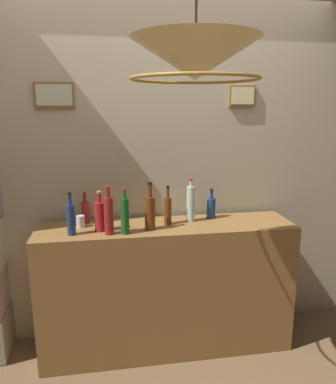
{
  "coord_description": "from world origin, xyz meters",
  "views": [
    {
      "loc": [
        -0.38,
        -1.58,
        1.76
      ],
      "look_at": [
        0.0,
        0.76,
        1.2
      ],
      "focal_mm": 34.09,
      "sensor_mm": 36.0,
      "label": 1
    }
  ],
  "objects_px": {
    "liquor_bottle_whiskey": "(168,210)",
    "glass_tumbler_rocks": "(81,221)",
    "liquor_bottle_vodka": "(85,211)",
    "pendant_lamp": "(195,61)",
    "liquor_bottle_sherry": "(100,216)",
    "liquor_bottle_rye": "(71,218)",
    "liquor_bottle_gin": "(191,204)",
    "liquor_bottle_brandy": "(109,215)",
    "liquor_bottle_vermouth": "(150,212)",
    "liquor_bottle_bourbon": "(125,215)",
    "liquor_bottle_amaro": "(211,207)"
  },
  "relations": [
    {
      "from": "liquor_bottle_brandy",
      "to": "liquor_bottle_whiskey",
      "type": "xyz_separation_m",
      "value": [
        0.41,
        0.14,
        -0.03
      ]
    },
    {
      "from": "liquor_bottle_gin",
      "to": "liquor_bottle_amaro",
      "type": "bearing_deg",
      "value": 16.36
    },
    {
      "from": "liquor_bottle_rye",
      "to": "pendant_lamp",
      "type": "distance_m",
      "value": 1.26
    },
    {
      "from": "liquor_bottle_gin",
      "to": "liquor_bottle_vodka",
      "type": "bearing_deg",
      "value": 173.43
    },
    {
      "from": "liquor_bottle_whiskey",
      "to": "liquor_bottle_vermouth",
      "type": "bearing_deg",
      "value": -145.14
    },
    {
      "from": "liquor_bottle_vermouth",
      "to": "liquor_bottle_bourbon",
      "type": "xyz_separation_m",
      "value": [
        -0.17,
        -0.06,
        -0.0
      ]
    },
    {
      "from": "liquor_bottle_amaro",
      "to": "pendant_lamp",
      "type": "distance_m",
      "value": 1.25
    },
    {
      "from": "liquor_bottle_amaro",
      "to": "liquor_bottle_vodka",
      "type": "distance_m",
      "value": 0.91
    },
    {
      "from": "liquor_bottle_brandy",
      "to": "liquor_bottle_rye",
      "type": "height_order",
      "value": "liquor_bottle_brandy"
    },
    {
      "from": "liquor_bottle_brandy",
      "to": "glass_tumbler_rocks",
      "type": "distance_m",
      "value": 0.28
    },
    {
      "from": "liquor_bottle_gin",
      "to": "liquor_bottle_vermouth",
      "type": "bearing_deg",
      "value": -156.23
    },
    {
      "from": "liquor_bottle_sherry",
      "to": "liquor_bottle_amaro",
      "type": "height_order",
      "value": "liquor_bottle_sherry"
    },
    {
      "from": "liquor_bottle_gin",
      "to": "glass_tumbler_rocks",
      "type": "distance_m",
      "value": 0.78
    },
    {
      "from": "liquor_bottle_sherry",
      "to": "glass_tumbler_rocks",
      "type": "distance_m",
      "value": 0.18
    },
    {
      "from": "liquor_bottle_vodka",
      "to": "liquor_bottle_amaro",
      "type": "bearing_deg",
      "value": -2.34
    },
    {
      "from": "liquor_bottle_vermouth",
      "to": "liquor_bottle_whiskey",
      "type": "height_order",
      "value": "liquor_bottle_vermouth"
    },
    {
      "from": "liquor_bottle_whiskey",
      "to": "liquor_bottle_rye",
      "type": "xyz_separation_m",
      "value": [
        -0.65,
        -0.12,
        0.01
      ]
    },
    {
      "from": "liquor_bottle_whiskey",
      "to": "liquor_bottle_rye",
      "type": "relative_size",
      "value": 0.98
    },
    {
      "from": "liquor_bottle_rye",
      "to": "liquor_bottle_amaro",
      "type": "bearing_deg",
      "value": 11.88
    },
    {
      "from": "liquor_bottle_gin",
      "to": "liquor_bottle_brandy",
      "type": "xyz_separation_m",
      "value": [
        -0.58,
        -0.18,
        0.0
      ]
    },
    {
      "from": "liquor_bottle_amaro",
      "to": "liquor_bottle_vodka",
      "type": "relative_size",
      "value": 0.93
    },
    {
      "from": "liquor_bottle_vermouth",
      "to": "glass_tumbler_rocks",
      "type": "xyz_separation_m",
      "value": [
        -0.47,
        0.13,
        -0.08
      ]
    },
    {
      "from": "liquor_bottle_gin",
      "to": "liquor_bottle_vermouth",
      "type": "relative_size",
      "value": 0.96
    },
    {
      "from": "liquor_bottle_vodka",
      "to": "pendant_lamp",
      "type": "distance_m",
      "value": 1.37
    },
    {
      "from": "liquor_bottle_sherry",
      "to": "liquor_bottle_gin",
      "type": "relative_size",
      "value": 0.87
    },
    {
      "from": "liquor_bottle_bourbon",
      "to": "liquor_bottle_rye",
      "type": "bearing_deg",
      "value": 174.41
    },
    {
      "from": "liquor_bottle_amaro",
      "to": "pendant_lamp",
      "type": "xyz_separation_m",
      "value": [
        -0.32,
        -0.78,
        0.93
      ]
    },
    {
      "from": "liquor_bottle_gin",
      "to": "pendant_lamp",
      "type": "distance_m",
      "value": 1.15
    },
    {
      "from": "liquor_bottle_sherry",
      "to": "liquor_bottle_bourbon",
      "type": "xyz_separation_m",
      "value": [
        0.16,
        -0.08,
        0.02
      ]
    },
    {
      "from": "liquor_bottle_sherry",
      "to": "liquor_bottle_brandy",
      "type": "distance_m",
      "value": 0.1
    },
    {
      "from": "liquor_bottle_gin",
      "to": "liquor_bottle_vodka",
      "type": "distance_m",
      "value": 0.75
    },
    {
      "from": "liquor_bottle_sherry",
      "to": "glass_tumbler_rocks",
      "type": "bearing_deg",
      "value": 142.86
    },
    {
      "from": "liquor_bottle_gin",
      "to": "liquor_bottle_rye",
      "type": "distance_m",
      "value": 0.84
    },
    {
      "from": "liquor_bottle_vodka",
      "to": "glass_tumbler_rocks",
      "type": "xyz_separation_m",
      "value": [
        -0.03,
        -0.09,
        -0.04
      ]
    },
    {
      "from": "liquor_bottle_bourbon",
      "to": "liquor_bottle_brandy",
      "type": "distance_m",
      "value": 0.1
    },
    {
      "from": "liquor_bottle_amaro",
      "to": "liquor_bottle_rye",
      "type": "height_order",
      "value": "liquor_bottle_rye"
    },
    {
      "from": "liquor_bottle_brandy",
      "to": "pendant_lamp",
      "type": "relative_size",
      "value": 0.5
    },
    {
      "from": "liquor_bottle_whiskey",
      "to": "liquor_bottle_bourbon",
      "type": "bearing_deg",
      "value": -153.64
    },
    {
      "from": "liquor_bottle_sherry",
      "to": "liquor_bottle_bourbon",
      "type": "bearing_deg",
      "value": -27.13
    },
    {
      "from": "liquor_bottle_vermouth",
      "to": "liquor_bottle_vodka",
      "type": "relative_size",
      "value": 1.37
    },
    {
      "from": "liquor_bottle_bourbon",
      "to": "liquor_bottle_rye",
      "type": "distance_m",
      "value": 0.35
    },
    {
      "from": "liquor_bottle_vermouth",
      "to": "glass_tumbler_rocks",
      "type": "distance_m",
      "value": 0.49
    },
    {
      "from": "liquor_bottle_gin",
      "to": "liquor_bottle_brandy",
      "type": "bearing_deg",
      "value": -162.36
    },
    {
      "from": "liquor_bottle_vodka",
      "to": "liquor_bottle_sherry",
      "type": "bearing_deg",
      "value": -61.21
    },
    {
      "from": "liquor_bottle_rye",
      "to": "liquor_bottle_brandy",
      "type": "bearing_deg",
      "value": -6.15
    },
    {
      "from": "liquor_bottle_gin",
      "to": "pendant_lamp",
      "type": "bearing_deg",
      "value": -102.07
    },
    {
      "from": "liquor_bottle_whiskey",
      "to": "liquor_bottle_vodka",
      "type": "height_order",
      "value": "liquor_bottle_whiskey"
    },
    {
      "from": "liquor_bottle_whiskey",
      "to": "glass_tumbler_rocks",
      "type": "relative_size",
      "value": 3.43
    },
    {
      "from": "liquor_bottle_rye",
      "to": "pendant_lamp",
      "type": "bearing_deg",
      "value": -40.44
    },
    {
      "from": "liquor_bottle_brandy",
      "to": "pendant_lamp",
      "type": "height_order",
      "value": "pendant_lamp"
    }
  ]
}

